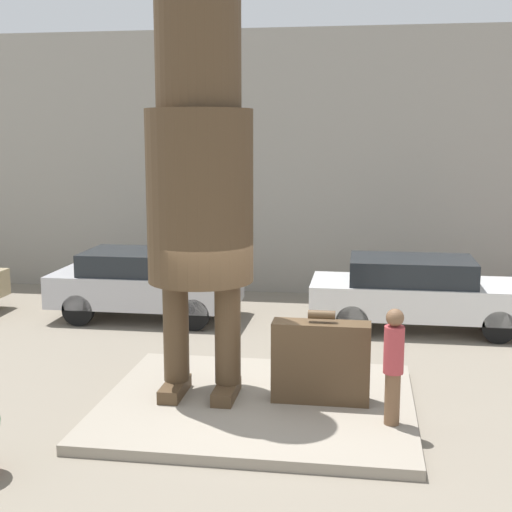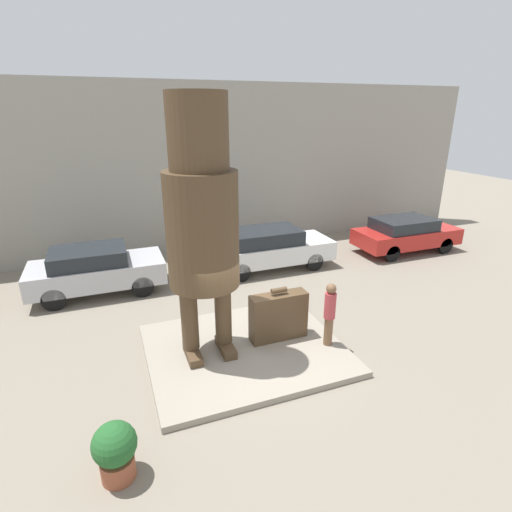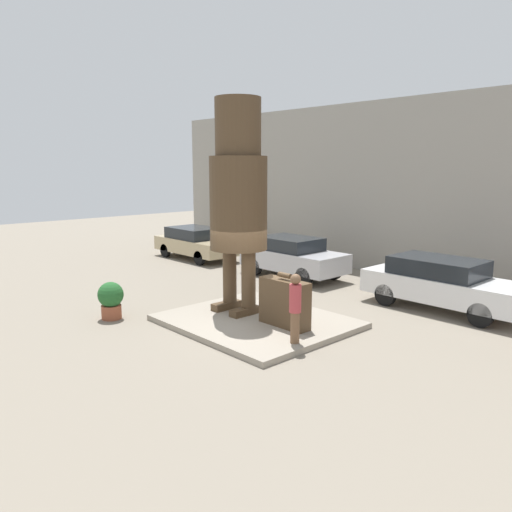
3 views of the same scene
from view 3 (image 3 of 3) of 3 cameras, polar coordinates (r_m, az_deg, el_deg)
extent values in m
plane|color=gray|center=(13.59, 0.06, -7.78)|extent=(60.00, 60.00, 0.00)
cube|color=gray|center=(13.57, 0.06, -7.48)|extent=(4.66, 3.96, 0.15)
cube|color=gray|center=(19.64, 18.41, 7.23)|extent=(28.00, 0.60, 6.72)
cube|color=#4C3823|center=(14.46, -3.41, -5.66)|extent=(0.31, 0.90, 0.20)
cube|color=#4C3823|center=(13.87, -1.27, -6.33)|extent=(0.31, 0.90, 0.20)
cylinder|color=#4C3823|center=(14.33, -3.03, -2.13)|extent=(0.40, 0.40, 1.58)
cylinder|color=#4C3823|center=(13.73, -0.86, -2.66)|extent=(0.40, 0.40, 1.58)
cylinder|color=#4C3823|center=(13.73, -2.02, 6.04)|extent=(1.58, 1.58, 2.54)
cylinder|color=#4C3823|center=(13.73, -2.08, 14.54)|extent=(1.24, 1.24, 1.53)
cube|color=#4C3823|center=(12.80, 3.27, -5.38)|extent=(1.46, 0.43, 1.22)
cylinder|color=#4C3823|center=(12.63, 3.31, -2.21)|extent=(0.40, 0.13, 0.13)
cylinder|color=brown|center=(11.70, 4.47, -8.14)|extent=(0.21, 0.21, 0.74)
cylinder|color=#B23D42|center=(11.50, 4.51, -4.84)|extent=(0.28, 0.28, 0.66)
sphere|color=brown|center=(11.39, 4.55, -2.65)|extent=(0.25, 0.25, 0.25)
cube|color=tan|center=(23.13, -6.78, 1.24)|extent=(4.32, 1.87, 0.63)
cube|color=#1E2328|center=(23.22, -7.13, 2.66)|extent=(2.38, 1.68, 0.49)
cylinder|color=black|center=(22.65, -3.04, 0.30)|extent=(0.63, 0.18, 0.63)
cylinder|color=black|center=(21.62, -6.47, -0.23)|extent=(0.63, 0.18, 0.63)
cylinder|color=black|center=(24.74, -7.02, 1.07)|extent=(0.63, 0.18, 0.63)
cylinder|color=black|center=(23.81, -10.31, 0.63)|extent=(0.63, 0.18, 0.63)
cube|color=#B7B7BC|center=(19.10, 4.30, -0.39)|extent=(4.15, 1.84, 0.71)
cube|color=#1E2328|center=(19.14, 3.86, 1.44)|extent=(2.28, 1.66, 0.48)
cylinder|color=black|center=(18.97, 8.85, -1.65)|extent=(0.69, 0.18, 0.69)
cylinder|color=black|center=(17.72, 5.50, -2.41)|extent=(0.69, 0.18, 0.69)
cylinder|color=black|center=(20.63, 3.24, -0.59)|extent=(0.69, 0.18, 0.69)
cylinder|color=black|center=(19.48, -0.16, -1.22)|extent=(0.69, 0.18, 0.69)
cube|color=silver|center=(15.71, 20.68, -3.42)|extent=(4.66, 1.80, 0.69)
cube|color=#1E2328|center=(15.68, 20.06, -1.15)|extent=(2.56, 1.62, 0.51)
cylinder|color=black|center=(15.97, 26.57, -4.90)|extent=(0.67, 0.18, 0.67)
cylinder|color=black|center=(14.50, 24.27, -6.17)|extent=(0.67, 0.18, 0.67)
cylinder|color=black|center=(17.14, 17.52, -3.32)|extent=(0.67, 0.18, 0.67)
cylinder|color=black|center=(15.78, 14.57, -4.31)|extent=(0.67, 0.18, 0.67)
cylinder|color=brown|center=(14.57, -16.18, -6.15)|extent=(0.55, 0.55, 0.39)
sphere|color=#235B28|center=(14.44, -16.28, -4.26)|extent=(0.71, 0.71, 0.71)
camera|label=1|loc=(8.05, -52.64, 5.70)|focal=50.00mm
camera|label=2|loc=(12.36, -40.30, 14.58)|focal=28.00mm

